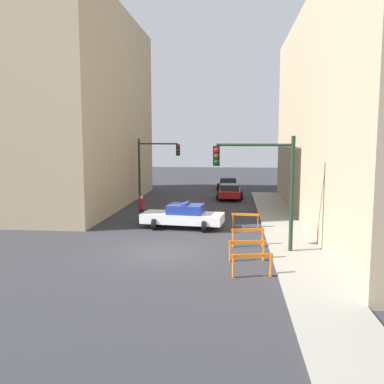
% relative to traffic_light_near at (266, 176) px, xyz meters
% --- Properties ---
extents(ground_plane, '(120.00, 120.00, 0.00)m').
position_rel_traffic_light_near_xyz_m(ground_plane, '(-4.73, -0.45, -3.53)').
color(ground_plane, '#2D2D33').
extents(sidewalk_right, '(2.40, 44.00, 0.12)m').
position_rel_traffic_light_near_xyz_m(sidewalk_right, '(1.47, -0.45, -3.47)').
color(sidewalk_right, gray).
rests_on(sidewalk_right, ground_plane).
extents(building_corner_left, '(14.00, 20.00, 14.95)m').
position_rel_traffic_light_near_xyz_m(building_corner_left, '(-16.73, 13.55, 3.95)').
color(building_corner_left, tan).
rests_on(building_corner_left, ground_plane).
extents(traffic_light_near, '(3.64, 0.35, 5.20)m').
position_rel_traffic_light_near_xyz_m(traffic_light_near, '(0.00, 0.00, 0.00)').
color(traffic_light_near, black).
rests_on(traffic_light_near, sidewalk_right).
extents(traffic_light_far, '(3.44, 0.35, 5.20)m').
position_rel_traffic_light_near_xyz_m(traffic_light_far, '(-8.03, 14.87, -0.13)').
color(traffic_light_far, black).
rests_on(traffic_light_far, ground_plane).
extents(police_car, '(4.89, 2.72, 1.52)m').
position_rel_traffic_light_near_xyz_m(police_car, '(-4.34, 5.05, -2.81)').
color(police_car, white).
rests_on(police_car, ground_plane).
extents(parked_car_near, '(2.29, 4.31, 1.31)m').
position_rel_traffic_light_near_xyz_m(parked_car_near, '(-1.77, 17.51, -2.86)').
color(parked_car_near, maroon).
rests_on(parked_car_near, ground_plane).
extents(parked_car_mid, '(2.36, 4.35, 1.31)m').
position_rel_traffic_light_near_xyz_m(parked_car_mid, '(-2.02, 24.06, -2.86)').
color(parked_car_mid, '#474C51').
rests_on(parked_car_mid, ground_plane).
extents(pedestrian_crossing, '(0.47, 0.47, 1.66)m').
position_rel_traffic_light_near_xyz_m(pedestrian_crossing, '(-7.18, 6.73, -2.67)').
color(pedestrian_crossing, black).
rests_on(pedestrian_crossing, ground_plane).
extents(barrier_front, '(1.58, 0.46, 0.90)m').
position_rel_traffic_light_near_xyz_m(barrier_front, '(-0.71, -3.59, -2.91)').
color(barrier_front, orange).
rests_on(barrier_front, ground_plane).
extents(barrier_mid, '(1.59, 0.40, 0.90)m').
position_rel_traffic_light_near_xyz_m(barrier_mid, '(-0.85, -1.44, -2.91)').
color(barrier_mid, orange).
rests_on(barrier_mid, ground_plane).
extents(barrier_back, '(1.58, 0.43, 0.90)m').
position_rel_traffic_light_near_xyz_m(barrier_back, '(-0.73, 0.98, -2.91)').
color(barrier_back, orange).
rests_on(barrier_back, ground_plane).
extents(barrier_corner, '(1.60, 0.25, 0.90)m').
position_rel_traffic_light_near_xyz_m(barrier_corner, '(-0.74, 5.25, -2.91)').
color(barrier_corner, orange).
rests_on(barrier_corner, ground_plane).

